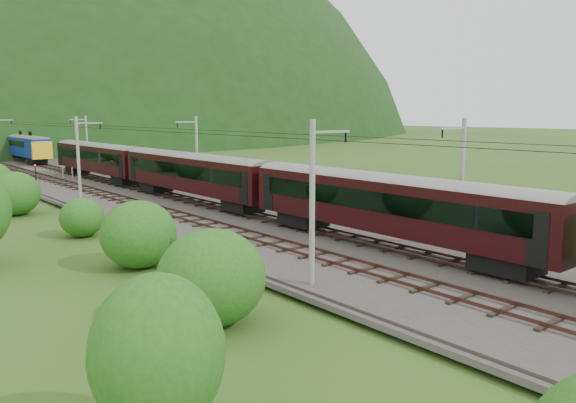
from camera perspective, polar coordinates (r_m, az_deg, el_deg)
ground at (r=32.19m, az=10.72°, el=-6.67°), size 600.00×600.00×0.00m
railbed at (r=39.09m, az=-0.61°, el=-3.50°), size 14.00×220.00×0.30m
track_left at (r=37.62m, az=-3.46°, el=-3.67°), size 2.40×220.00×0.27m
track_right at (r=40.56m, az=2.04°, el=-2.73°), size 2.40×220.00×0.27m
catenary_left at (r=54.86m, az=-20.45°, el=4.12°), size 2.54×192.28×8.00m
catenary_right at (r=59.97m, az=-9.32°, el=4.92°), size 2.54×192.28×8.00m
overhead_wires at (r=38.20m, az=-0.62°, el=6.73°), size 4.83×198.00×0.03m
train at (r=34.58m, az=10.75°, el=0.55°), size 3.07×170.95×5.34m
hazard_post_near at (r=78.54m, az=-21.90°, el=2.82°), size 0.17×0.17×1.56m
hazard_post_far at (r=77.17m, az=-21.06°, el=2.72°), size 0.15×0.15×1.44m
signal at (r=76.63m, az=-24.28°, el=2.83°), size 0.22×0.22×2.01m
vegetation_left at (r=37.43m, az=-23.10°, el=-1.36°), size 12.65×148.04×6.30m
vegetation_right at (r=46.93m, az=11.73°, el=-0.30°), size 6.03×101.46×2.66m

